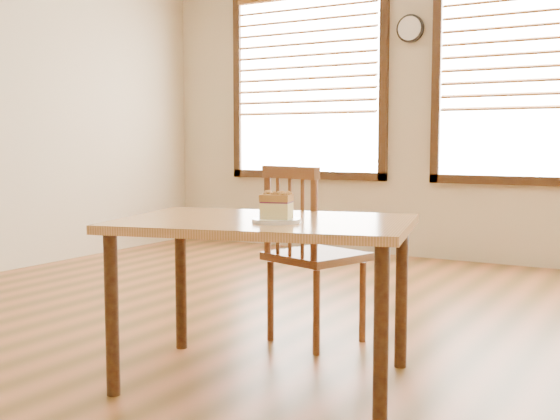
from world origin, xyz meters
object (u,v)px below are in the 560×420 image
wall_clock (410,29)px  cake_slice (276,205)px  cafe_chair_main (311,253)px  plate (277,221)px  cafe_table_main (265,239)px

wall_clock → cake_slice: (0.78, -3.75, -1.32)m
cafe_chair_main → cake_slice: cafe_chair_main is taller
wall_clock → cafe_chair_main: 3.49m
wall_clock → plate: 4.07m
plate → cafe_table_main: bearing=142.3°
cafe_table_main → wall_clock: bearing=85.8°
cafe_table_main → cake_slice: 0.22m
cafe_table_main → cake_slice: size_ratio=9.92×
cafe_chair_main → cake_slice: size_ratio=6.59×
cafe_chair_main → plate: bearing=124.0°
cafe_chair_main → plate: size_ratio=4.57×
cake_slice → cafe_table_main: bearing=128.1°
wall_clock → cafe_chair_main: bearing=-79.4°
wall_clock → cafe_table_main: (0.67, -3.66, -1.49)m
wall_clock → cafe_table_main: 4.01m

